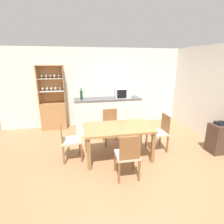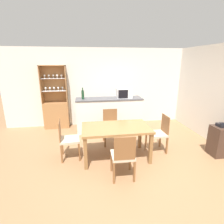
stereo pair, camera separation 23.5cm
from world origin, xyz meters
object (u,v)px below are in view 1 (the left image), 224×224
object	(u,v)px
telephone	(220,123)
dining_table	(118,130)
dining_chair_side_left_far	(69,140)
side_cabinet	(220,138)
dining_chair_head_near	(128,155)
wine_bottle	(81,95)
dining_chair_head_far	(111,126)
display_cabinet	(54,111)
microwave	(122,93)
dining_chair_side_right_far	(159,132)

from	to	relation	value
telephone	dining_table	bearing A→B (deg)	173.79
dining_chair_side_left_far	telephone	distance (m)	3.49
dining_table	side_cabinet	size ratio (longest dim) A/B	2.11
dining_chair_head_near	wine_bottle	distance (m)	2.59
dining_chair_head_near	wine_bottle	bearing A→B (deg)	108.34
dining_chair_head_far	telephone	bearing A→B (deg)	156.79
dining_chair_head_far	side_cabinet	world-z (taller)	dining_chair_head_far
display_cabinet	telephone	xyz separation A→B (m)	(3.99, -2.43, 0.15)
microwave	wine_bottle	size ratio (longest dim) A/B	1.34
dining_chair_head_near	dining_chair_head_far	bearing A→B (deg)	91.78
dining_chair_side_right_far	side_cabinet	bearing A→B (deg)	-107.19
side_cabinet	dining_table	bearing A→B (deg)	173.63
dining_chair_head_far	telephone	size ratio (longest dim) A/B	4.43
display_cabinet	microwave	distance (m)	2.27
dining_chair_head_far	dining_chair_side_right_far	world-z (taller)	same
dining_chair_side_left_far	side_cabinet	world-z (taller)	dining_chair_side_left_far
dining_table	wine_bottle	xyz separation A→B (m)	(-0.71, 1.63, 0.53)
display_cabinet	dining_table	world-z (taller)	display_cabinet
dining_chair_head_far	wine_bottle	xyz separation A→B (m)	(-0.71, 0.87, 0.72)
dining_chair_head_near	dining_chair_side_left_far	xyz separation A→B (m)	(-1.06, 0.88, 0.00)
dining_chair_side_right_far	dining_chair_side_left_far	bearing A→B (deg)	89.22
dining_chair_side_left_far	wine_bottle	bearing A→B (deg)	162.63
dining_chair_side_right_far	side_cabinet	size ratio (longest dim) A/B	1.28
display_cabinet	dining_chair_side_left_far	world-z (taller)	display_cabinet
display_cabinet	microwave	world-z (taller)	display_cabinet
dining_table	side_cabinet	distance (m)	2.48
wine_bottle	dining_chair_head_far	bearing A→B (deg)	-50.95
dining_table	dining_chair_head_far	bearing A→B (deg)	90.01
dining_table	dining_chair_head_far	xyz separation A→B (m)	(-0.00, 0.76, -0.19)
microwave	telephone	distance (m)	2.70
dining_chair_side_left_far	wine_bottle	distance (m)	1.70
dining_chair_side_right_far	microwave	bearing A→B (deg)	18.06
dining_chair_side_left_far	telephone	xyz separation A→B (m)	(3.45, -0.39, 0.28)
dining_chair_side_left_far	dining_chair_side_right_far	size ratio (longest dim) A/B	1.00
dining_chair_side_right_far	side_cabinet	distance (m)	1.44
display_cabinet	dining_chair_head_near	bearing A→B (deg)	-61.40
display_cabinet	wine_bottle	size ratio (longest dim) A/B	5.91
side_cabinet	dining_chair_head_near	bearing A→B (deg)	-168.81
wine_bottle	telephone	bearing A→B (deg)	-31.40
dining_chair_head_near	dining_chair_side_left_far	size ratio (longest dim) A/B	1.00
dining_table	dining_chair_side_left_far	world-z (taller)	dining_chair_side_left_far
dining_chair_head_near	microwave	size ratio (longest dim) A/B	1.96
dining_chair_head_far	microwave	size ratio (longest dim) A/B	1.96
display_cabinet	dining_chair_side_right_far	distance (m)	3.35
dining_chair_side_right_far	side_cabinet	xyz separation A→B (m)	(1.38, -0.40, -0.11)
wine_bottle	side_cabinet	distance (m)	3.78
microwave	telephone	xyz separation A→B (m)	(1.85, -1.92, -0.44)
dining_table	dining_chair_side_right_far	world-z (taller)	dining_chair_side_right_far
dining_table	side_cabinet	bearing A→B (deg)	-6.37
dining_chair_head_near	telephone	bearing A→B (deg)	13.57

